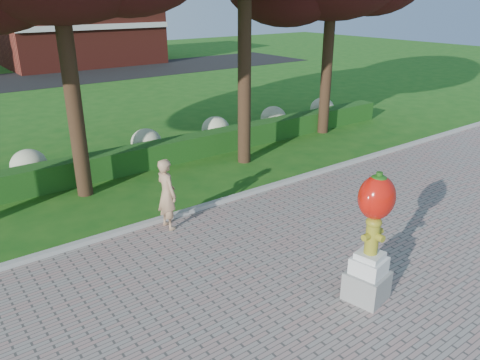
% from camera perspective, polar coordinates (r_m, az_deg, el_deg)
% --- Properties ---
extents(ground, '(100.00, 100.00, 0.00)m').
position_cam_1_polar(ground, '(10.59, 3.63, -9.41)').
color(ground, '#1A5515').
rests_on(ground, ground).
extents(curb, '(40.00, 0.18, 0.15)m').
position_cam_1_polar(curb, '(12.70, -5.18, -3.53)').
color(curb, '#ADADA5').
rests_on(curb, ground).
extents(lawn_hedge, '(24.00, 0.70, 0.80)m').
position_cam_1_polar(lawn_hedge, '(15.89, -12.93, 2.50)').
color(lawn_hedge, '#164B15').
rests_on(lawn_hedge, ground).
extents(hydrangea_row, '(20.10, 1.10, 0.99)m').
position_cam_1_polar(hydrangea_row, '(16.94, -12.65, 4.24)').
color(hydrangea_row, '#B8C294').
rests_on(hydrangea_row, ground).
extents(building_right, '(12.00, 8.00, 6.40)m').
position_cam_1_polar(building_right, '(43.22, -19.00, 17.49)').
color(building_right, maroon).
rests_on(building_right, ground).
extents(hydrant_sculpture, '(0.82, 0.82, 2.58)m').
position_cam_1_polar(hydrant_sculpture, '(8.86, 15.84, -6.44)').
color(hydrant_sculpture, gray).
rests_on(hydrant_sculpture, walkway).
extents(woman, '(0.45, 0.67, 1.80)m').
position_cam_1_polar(woman, '(11.53, -8.91, -1.69)').
color(woman, tan).
rests_on(woman, walkway).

